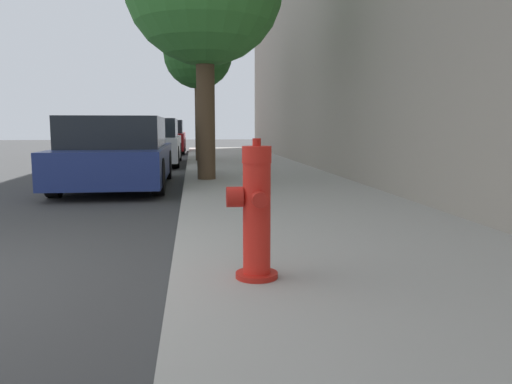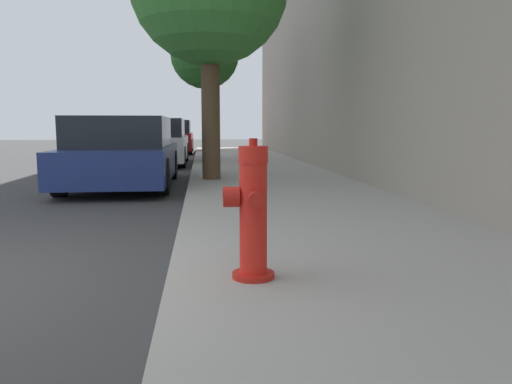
# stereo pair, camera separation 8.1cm
# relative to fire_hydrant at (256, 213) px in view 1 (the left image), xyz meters

# --- Properties ---
(sidewalk_slab) EXTENTS (3.07, 40.00, 0.15)m
(sidewalk_slab) POSITION_rel_fire_hydrant_xyz_m (0.97, 0.29, -0.50)
(sidewalk_slab) COLOR #99968E
(sidewalk_slab) RESTS_ON ground_plane
(fire_hydrant) EXTENTS (0.34, 0.36, 0.92)m
(fire_hydrant) POSITION_rel_fire_hydrant_xyz_m (0.00, 0.00, 0.00)
(fire_hydrant) COLOR red
(fire_hydrant) RESTS_ON sidewalk_slab
(parked_car_near) EXTENTS (1.86, 4.22, 1.31)m
(parked_car_near) POSITION_rel_fire_hydrant_xyz_m (-1.80, 6.41, 0.06)
(parked_car_near) COLOR navy
(parked_car_near) RESTS_ON ground_plane
(parked_car_mid) EXTENTS (1.84, 4.24, 1.36)m
(parked_car_mid) POSITION_rel_fire_hydrant_xyz_m (-1.69, 11.94, 0.08)
(parked_car_mid) COLOR silver
(parked_car_mid) RESTS_ON ground_plane
(parked_car_far) EXTENTS (1.87, 4.37, 1.39)m
(parked_car_far) POSITION_rel_fire_hydrant_xyz_m (-1.65, 18.41, 0.09)
(parked_car_far) COLOR maroon
(parked_car_far) RESTS_ON ground_plane
(street_tree_far) EXTENTS (1.95, 1.95, 4.00)m
(street_tree_far) POSITION_rel_fire_hydrant_xyz_m (-0.21, 11.46, 2.57)
(street_tree_far) COLOR brown
(street_tree_far) RESTS_ON sidewalk_slab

